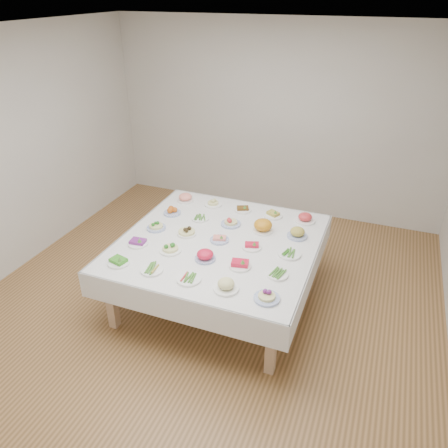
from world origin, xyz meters
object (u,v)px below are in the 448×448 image
(dish_24, at_px, (305,216))
(display_table, at_px, (219,247))
(dish_0, at_px, (118,260))
(dish_12, at_px, (220,239))

(dish_24, bearing_deg, display_table, -134.84)
(display_table, relative_size, dish_24, 9.00)
(dish_0, relative_size, dish_24, 0.93)
(display_table, distance_m, dish_0, 1.07)
(display_table, relative_size, dish_12, 10.38)
(display_table, height_order, dish_24, dish_24)
(dish_12, distance_m, dish_24, 1.07)
(dish_12, height_order, dish_24, dish_24)
(dish_12, bearing_deg, dish_24, 45.23)
(dish_0, distance_m, dish_24, 2.14)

